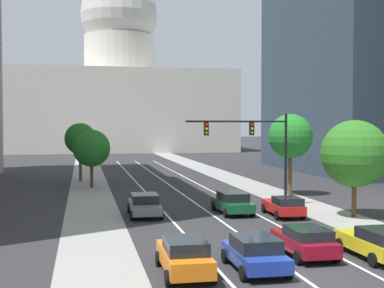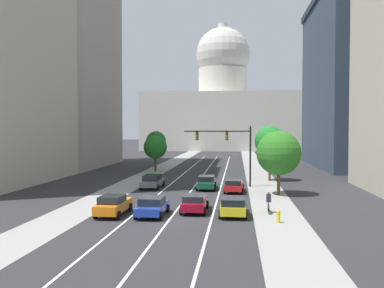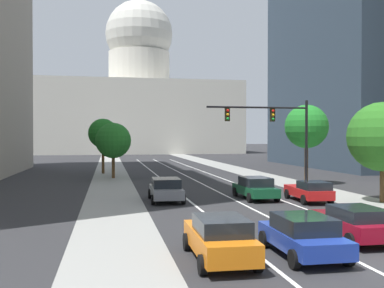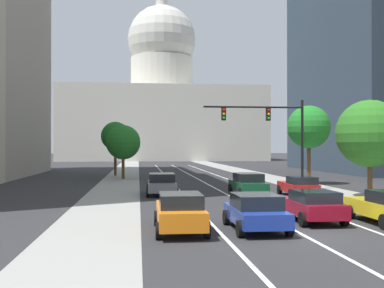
{
  "view_description": "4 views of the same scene",
  "coord_description": "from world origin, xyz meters",
  "px_view_note": "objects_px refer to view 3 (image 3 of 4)",
  "views": [
    {
      "loc": [
        -8.62,
        -20.49,
        6.18
      ],
      "look_at": [
        1.46,
        29.09,
        4.32
      ],
      "focal_mm": 50.49,
      "sensor_mm": 36.0,
      "label": 1
    },
    {
      "loc": [
        4.88,
        -28.93,
        6.54
      ],
      "look_at": [
        -0.05,
        15.07,
        4.99
      ],
      "focal_mm": 37.84,
      "sensor_mm": 36.0,
      "label": 2
    },
    {
      "loc": [
        -8.28,
        -13.74,
        4.23
      ],
      "look_at": [
        -1.3,
        23.58,
        3.62
      ],
      "focal_mm": 42.02,
      "sensor_mm": 36.0,
      "label": 3
    },
    {
      "loc": [
        -6.2,
        -17.52,
        3.33
      ],
      "look_at": [
        -1.52,
        23.63,
        3.61
      ],
      "focal_mm": 44.39,
      "sensor_mm": 36.0,
      "label": 4
    }
  ],
  "objects_px": {
    "car_crimson": "(353,222)",
    "traffic_signal_mast": "(276,127)",
    "car_gray": "(166,189)",
    "car_red": "(309,191)",
    "car_blue": "(303,235)",
    "street_tree_mid_left": "(103,133)",
    "capitol_building": "(139,102)",
    "street_tree_mid_right": "(383,137)",
    "street_tree_near_left": "(113,141)",
    "car_orange": "(220,238)",
    "car_green": "(255,188)",
    "street_tree_far_right": "(306,127)"
  },
  "relations": [
    {
      "from": "car_crimson",
      "to": "traffic_signal_mast",
      "type": "xyz_separation_m",
      "value": [
        2.47,
        14.89,
        4.2
      ]
    },
    {
      "from": "car_gray",
      "to": "car_red",
      "type": "bearing_deg",
      "value": -100.96
    },
    {
      "from": "car_blue",
      "to": "car_gray",
      "type": "relative_size",
      "value": 0.93
    },
    {
      "from": "traffic_signal_mast",
      "to": "street_tree_mid_left",
      "type": "distance_m",
      "value": 24.52
    },
    {
      "from": "capitol_building",
      "to": "car_blue",
      "type": "bearing_deg",
      "value": -90.82
    },
    {
      "from": "car_blue",
      "to": "street_tree_mid_right",
      "type": "bearing_deg",
      "value": -42.96
    },
    {
      "from": "street_tree_near_left",
      "to": "street_tree_mid_right",
      "type": "bearing_deg",
      "value": -50.66
    },
    {
      "from": "car_crimson",
      "to": "car_gray",
      "type": "xyz_separation_m",
      "value": [
        -6.09,
        12.49,
        0.04
      ]
    },
    {
      "from": "car_blue",
      "to": "car_crimson",
      "type": "relative_size",
      "value": 0.98
    },
    {
      "from": "car_orange",
      "to": "street_tree_mid_right",
      "type": "xyz_separation_m",
      "value": [
        13.6,
        11.27,
        3.43
      ]
    },
    {
      "from": "capitol_building",
      "to": "car_crimson",
      "type": "xyz_separation_m",
      "value": [
        1.52,
        -104.91,
        -12.98
      ]
    },
    {
      "from": "car_gray",
      "to": "car_orange",
      "type": "xyz_separation_m",
      "value": [
        -0.0,
        -14.42,
        0.01
      ]
    },
    {
      "from": "car_green",
      "to": "street_tree_far_right",
      "type": "xyz_separation_m",
      "value": [
        7.5,
        8.22,
        4.34
      ]
    },
    {
      "from": "car_crimson",
      "to": "street_tree_near_left",
      "type": "height_order",
      "value": "street_tree_near_left"
    },
    {
      "from": "capitol_building",
      "to": "car_gray",
      "type": "bearing_deg",
      "value": -92.83
    },
    {
      "from": "street_tree_far_right",
      "to": "street_tree_mid_right",
      "type": "bearing_deg",
      "value": -89.98
    },
    {
      "from": "street_tree_mid_left",
      "to": "car_blue",
      "type": "bearing_deg",
      "value": -78.96
    },
    {
      "from": "car_red",
      "to": "car_orange",
      "type": "height_order",
      "value": "car_orange"
    },
    {
      "from": "car_crimson",
      "to": "car_orange",
      "type": "height_order",
      "value": "car_orange"
    },
    {
      "from": "car_red",
      "to": "traffic_signal_mast",
      "type": "relative_size",
      "value": 0.56
    },
    {
      "from": "capitol_building",
      "to": "car_red",
      "type": "bearing_deg",
      "value": -87.24
    },
    {
      "from": "street_tree_far_right",
      "to": "car_blue",
      "type": "bearing_deg",
      "value": -115.14
    },
    {
      "from": "car_orange",
      "to": "street_tree_mid_right",
      "type": "relative_size",
      "value": 0.7
    },
    {
      "from": "street_tree_mid_left",
      "to": "street_tree_near_left",
      "type": "height_order",
      "value": "street_tree_mid_left"
    },
    {
      "from": "street_tree_mid_left",
      "to": "street_tree_near_left",
      "type": "distance_m",
      "value": 6.08
    },
    {
      "from": "car_gray",
      "to": "street_tree_near_left",
      "type": "height_order",
      "value": "street_tree_near_left"
    },
    {
      "from": "car_gray",
      "to": "traffic_signal_mast",
      "type": "xyz_separation_m",
      "value": [
        8.56,
        2.4,
        4.16
      ]
    },
    {
      "from": "street_tree_mid_left",
      "to": "street_tree_near_left",
      "type": "xyz_separation_m",
      "value": [
        1.09,
        -5.93,
        -0.77
      ]
    },
    {
      "from": "car_orange",
      "to": "car_blue",
      "type": "bearing_deg",
      "value": -88.14
    },
    {
      "from": "car_gray",
      "to": "traffic_signal_mast",
      "type": "relative_size",
      "value": 0.58
    },
    {
      "from": "car_green",
      "to": "car_red",
      "type": "xyz_separation_m",
      "value": [
        3.03,
        -1.9,
        -0.06
      ]
    },
    {
      "from": "street_tree_far_right",
      "to": "street_tree_near_left",
      "type": "relative_size",
      "value": 1.25
    },
    {
      "from": "car_red",
      "to": "street_tree_far_right",
      "type": "bearing_deg",
      "value": -21.46
    },
    {
      "from": "street_tree_mid_left",
      "to": "car_red",
      "type": "bearing_deg",
      "value": -62.05
    },
    {
      "from": "street_tree_mid_left",
      "to": "street_tree_mid_right",
      "type": "height_order",
      "value": "street_tree_mid_right"
    },
    {
      "from": "capitol_building",
      "to": "car_crimson",
      "type": "relative_size",
      "value": 11.81
    },
    {
      "from": "car_gray",
      "to": "car_orange",
      "type": "bearing_deg",
      "value": -178.51
    },
    {
      "from": "street_tree_mid_left",
      "to": "street_tree_mid_right",
      "type": "xyz_separation_m",
      "value": [
        17.9,
        -26.43,
        -0.38
      ]
    },
    {
      "from": "street_tree_mid_left",
      "to": "car_gray",
      "type": "bearing_deg",
      "value": -79.53
    },
    {
      "from": "capitol_building",
      "to": "street_tree_mid_right",
      "type": "xyz_separation_m",
      "value": [
        9.03,
        -95.57,
        -9.51
      ]
    },
    {
      "from": "car_crimson",
      "to": "street_tree_mid_right",
      "type": "xyz_separation_m",
      "value": [
        7.51,
        9.34,
        3.47
      ]
    },
    {
      "from": "car_blue",
      "to": "street_tree_near_left",
      "type": "bearing_deg",
      "value": 11.43
    },
    {
      "from": "street_tree_near_left",
      "to": "street_tree_far_right",
      "type": "bearing_deg",
      "value": -28.82
    },
    {
      "from": "street_tree_mid_right",
      "to": "street_tree_far_right",
      "type": "height_order",
      "value": "street_tree_far_right"
    },
    {
      "from": "capitol_building",
      "to": "street_tree_mid_left",
      "type": "distance_m",
      "value": 70.3
    },
    {
      "from": "car_red",
      "to": "street_tree_mid_right",
      "type": "distance_m",
      "value": 5.79
    },
    {
      "from": "capitol_building",
      "to": "car_green",
      "type": "bearing_deg",
      "value": -89.06
    },
    {
      "from": "car_blue",
      "to": "car_orange",
      "type": "xyz_separation_m",
      "value": [
        -3.04,
        -0.05,
        0.03
      ]
    },
    {
      "from": "street_tree_far_right",
      "to": "car_green",
      "type": "bearing_deg",
      "value": -132.4
    },
    {
      "from": "capitol_building",
      "to": "car_blue",
      "type": "xyz_separation_m",
      "value": [
        -1.52,
        -106.79,
        -12.97
      ]
    }
  ]
}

